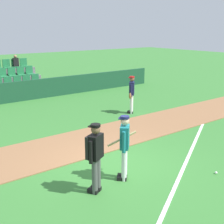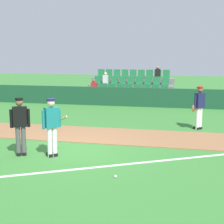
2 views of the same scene
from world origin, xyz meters
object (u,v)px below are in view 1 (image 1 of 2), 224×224
umpire_home_plate (95,154)px  runner_navy_jersey (132,93)px  batter_teal_jersey (124,145)px  baseball (216,173)px

umpire_home_plate → runner_navy_jersey: size_ratio=1.00×
batter_teal_jersey → umpire_home_plate: 0.98m
batter_teal_jersey → runner_navy_jersey: 6.48m
batter_teal_jersey → runner_navy_jersey: same height
batter_teal_jersey → umpire_home_plate: size_ratio=1.00×
umpire_home_plate → baseball: (3.19, -1.23, -0.96)m
runner_navy_jersey → baseball: runner_navy_jersey is taller
umpire_home_plate → runner_navy_jersey: same height
batter_teal_jersey → umpire_home_plate: bearing=-174.7°
batter_teal_jersey → runner_navy_jersey: size_ratio=1.00×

